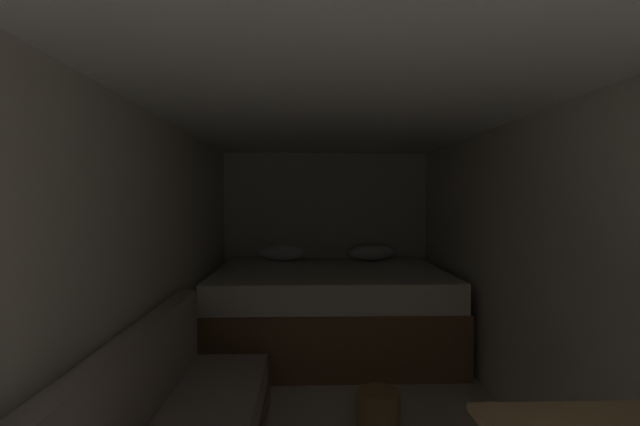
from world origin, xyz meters
name	(u,v)px	position (x,y,z in m)	size (l,w,h in m)	color
wall_back	(325,239)	(0.00, 5.07, 0.98)	(2.39, 0.05, 1.96)	beige
wall_left	(136,282)	(-1.17, 2.32, 0.98)	(0.05, 5.45, 1.96)	beige
wall_right	(550,280)	(1.17, 2.32, 0.98)	(0.05, 5.45, 1.96)	beige
ceiling_slab	(346,102)	(0.00, 2.32, 1.98)	(2.39, 5.45, 0.05)	white
bed	(329,309)	(0.00, 4.16, 0.39)	(2.17, 1.70, 0.94)	brown
wicker_basket	(379,409)	(0.23, 2.61, 0.12)	(0.27, 0.27, 0.24)	olive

